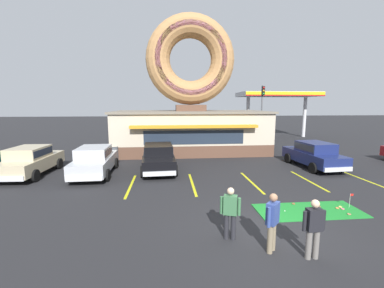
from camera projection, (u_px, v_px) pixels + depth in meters
ground_plane at (267, 231)px, 7.93m from camera, size 160.00×160.00×0.00m
donut_shop_building at (191, 106)px, 20.97m from camera, size 12.30×6.75×10.96m
putting_mat at (309, 211)px, 9.45m from camera, size 3.83×1.57×0.03m
mini_donut_near_left at (337, 208)px, 9.61m from camera, size 0.13×0.13×0.04m
mini_donut_near_right at (340, 207)px, 9.72m from camera, size 0.13×0.13×0.04m
mini_donut_mid_left at (294, 204)px, 10.03m from camera, size 0.13×0.13×0.04m
mini_donut_mid_centre at (343, 209)px, 9.53m from camera, size 0.13×0.13×0.04m
mini_donut_mid_right at (319, 207)px, 9.73m from camera, size 0.13×0.13×0.04m
mini_donut_far_left at (349, 214)px, 9.08m from camera, size 0.13×0.13×0.04m
golf_ball at (285, 211)px, 9.34m from camera, size 0.04×0.04×0.04m
putting_flag_pin at (351, 197)px, 9.64m from camera, size 0.13×0.01×0.55m
car_silver at (95, 160)px, 14.16m from camera, size 2.09×4.61×1.60m
car_navy at (314, 154)px, 15.88m from camera, size 2.19×4.66×1.60m
car_champagne at (30, 160)px, 14.12m from camera, size 2.09×4.61×1.60m
car_black at (158, 156)px, 15.05m from camera, size 2.16×4.65×1.60m
pedestrian_blue_sweater_man at (230, 211)px, 7.37m from camera, size 0.57×0.35×1.56m
pedestrian_hooded_kid at (272, 220)px, 6.73m from camera, size 0.44×0.46×1.61m
pedestrian_leather_jacket_man at (314, 227)px, 6.42m from camera, size 0.60×0.25×1.57m
trash_bin at (114, 153)px, 18.01m from camera, size 0.57×0.57×0.97m
traffic_light_pole at (262, 106)px, 26.14m from camera, size 0.28×0.47×5.80m
gas_station_canopy at (277, 96)px, 30.08m from camera, size 9.00×4.46×5.30m
parking_stripe_far_left at (131, 186)px, 12.39m from camera, size 0.12×3.60×0.01m
parking_stripe_left at (192, 184)px, 12.68m from camera, size 0.12×3.60×0.01m
parking_stripe_mid_left at (251, 182)px, 12.96m from camera, size 0.12×3.60×0.01m
parking_stripe_centre at (308, 180)px, 13.24m from camera, size 0.12×3.60×0.01m
parking_stripe_mid_right at (362, 179)px, 13.53m from camera, size 0.12×3.60×0.01m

